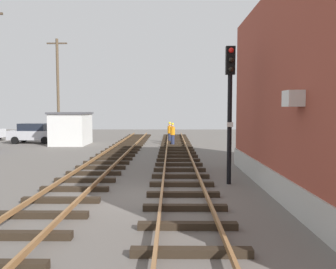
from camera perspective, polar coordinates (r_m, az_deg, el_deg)
ground_plane at (r=12.03m, az=-3.10°, el=-10.24°), size 80.00×80.00×0.00m
track_near_building at (r=11.99m, az=2.52°, el=-9.66°), size 2.50×56.00×0.32m
track_centre at (r=12.49m, az=-16.14°, el=-9.26°), size 2.50×56.00×0.32m
signal_mast at (r=13.91m, az=10.18°, el=5.86°), size 0.36×0.40×5.46m
control_hut at (r=30.45m, az=-15.71°, el=0.98°), size 3.00×3.80×2.76m
parked_car_silver at (r=32.98m, az=-21.25°, el=0.24°), size 4.20×2.04×1.76m
utility_pole_far at (r=32.68m, az=-17.70°, el=7.17°), size 1.80×0.24×9.24m
track_worker_foreground at (r=29.16m, az=0.76°, el=0.10°), size 0.40×0.40×1.87m
track_worker_distant at (r=31.07m, az=0.29°, el=0.35°), size 0.40×0.40×1.87m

